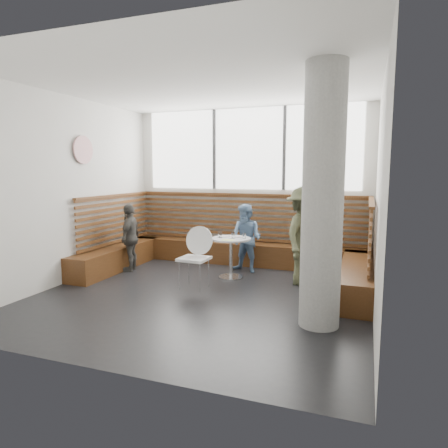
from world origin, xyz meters
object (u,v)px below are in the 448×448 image
(concrete_column, at_px, (323,198))
(child_left, at_px, (130,237))
(cafe_table, at_px, (231,249))
(child_back, at_px, (246,238))
(adult_man, at_px, (304,236))
(cafe_chair, at_px, (196,252))

(concrete_column, height_order, child_left, concrete_column)
(cafe_table, height_order, child_back, child_back)
(cafe_table, xyz_separation_m, child_back, (0.14, 0.50, 0.13))
(adult_man, xyz_separation_m, child_back, (-1.15, 0.48, -0.19))
(concrete_column, distance_m, adult_man, 1.99)
(concrete_column, relative_size, child_left, 2.46)
(adult_man, bearing_deg, cafe_table, 99.27)
(cafe_chair, distance_m, child_back, 1.34)
(cafe_chair, bearing_deg, child_left, 163.26)
(cafe_table, bearing_deg, child_back, 74.76)
(concrete_column, height_order, adult_man, concrete_column)
(cafe_table, bearing_deg, adult_man, 1.16)
(cafe_chair, relative_size, adult_man, 0.60)
(child_back, distance_m, child_left, 2.24)
(cafe_chair, relative_size, child_back, 0.78)
(cafe_table, xyz_separation_m, cafe_chair, (-0.36, -0.74, 0.07))
(cafe_table, height_order, child_left, child_left)
(adult_man, relative_size, child_left, 1.29)
(child_left, bearing_deg, child_back, 94.47)
(child_back, relative_size, child_left, 1.00)
(cafe_table, distance_m, child_left, 2.02)
(concrete_column, xyz_separation_m, child_left, (-3.78, 1.60, -0.95))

